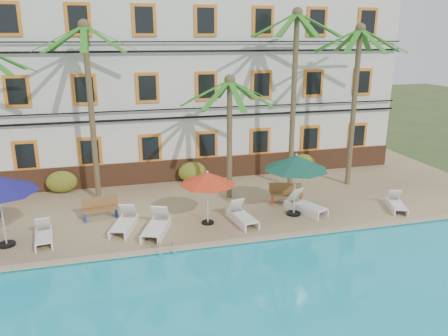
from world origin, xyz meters
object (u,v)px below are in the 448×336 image
object	(u,v)px
umbrella_red	(207,179)
lounger_a	(43,235)
pool_ladder	(167,252)
palm_d	(295,77)
umbrella_green	(296,163)
lounger_c	(156,226)
palm_c	(230,118)
palm_e	(356,84)
lounger_d	(242,216)
lounger_b	(124,223)
bench_left	(100,208)
lounger_e	(305,205)
bench_right	(286,193)
lounger_f	(396,204)
palm_b	(89,88)

from	to	relation	value
umbrella_red	lounger_a	world-z (taller)	umbrella_red
pool_ladder	palm_d	bearing A→B (deg)	38.27
umbrella_green	lounger_c	bearing A→B (deg)	-176.08
palm_c	umbrella_green	bearing A→B (deg)	-52.12
lounger_a	lounger_c	distance (m)	4.22
palm_e	lounger_d	xyz separation A→B (m)	(-6.85, -3.40, -4.90)
palm_e	umbrella_red	size ratio (longest dim) A/B	3.52
palm_d	lounger_d	xyz separation A→B (m)	(-3.74, -3.80, -5.30)
lounger_b	lounger_c	xyz separation A→B (m)	(1.21, -0.69, 0.02)
bench_left	lounger_a	bearing A→B (deg)	-138.90
palm_c	lounger_c	size ratio (longest dim) A/B	2.69
lounger_c	lounger_e	size ratio (longest dim) A/B	1.03
palm_c	bench_right	world-z (taller)	palm_c
palm_e	lounger_c	bearing A→B (deg)	-161.07
bench_right	pool_ladder	size ratio (longest dim) A/B	2.11
lounger_d	pool_ladder	xyz separation A→B (m)	(-3.38, -1.82, -0.29)
palm_c	lounger_a	distance (m)	9.25
lounger_b	lounger_f	distance (m)	11.91
lounger_a	lounger_b	size ratio (longest dim) A/B	0.87
umbrella_green	bench_left	size ratio (longest dim) A/B	1.77
lounger_b	lounger_d	world-z (taller)	lounger_b
umbrella_red	lounger_b	bearing A→B (deg)	175.63
umbrella_green	lounger_f	xyz separation A→B (m)	(4.68, -0.62, -2.09)
palm_c	lounger_a	world-z (taller)	palm_c
lounger_b	lounger_f	xyz separation A→B (m)	(11.88, -0.89, -0.04)
palm_e	pool_ladder	world-z (taller)	palm_e
palm_d	pool_ladder	world-z (taller)	palm_d
lounger_b	lounger_c	world-z (taller)	lounger_c
lounger_a	lounger_f	world-z (taller)	lounger_a
palm_c	lounger_e	size ratio (longest dim) A/B	2.78
lounger_d	pool_ladder	distance (m)	3.85
lounger_e	lounger_b	bearing A→B (deg)	179.37
lounger_b	lounger_a	bearing A→B (deg)	-173.51
lounger_d	lounger_e	xyz separation A→B (m)	(3.05, 0.43, 0.02)
palm_c	lounger_e	distance (m)	5.20
palm_c	lounger_b	xyz separation A→B (m)	(-5.04, -2.49, -3.58)
palm_e	palm_b	bearing A→B (deg)	175.73
lounger_e	pool_ladder	xyz separation A→B (m)	(-6.43, -2.25, -0.30)
palm_b	pool_ladder	xyz separation A→B (m)	(2.43, -6.16, -5.25)
umbrella_green	palm_c	bearing A→B (deg)	127.88
palm_b	bench_left	distance (m)	5.34
palm_e	lounger_f	world-z (taller)	palm_e
lounger_f	pool_ladder	size ratio (longest dim) A/B	2.38
palm_c	lounger_c	distance (m)	6.12
palm_c	lounger_f	bearing A→B (deg)	-26.33
umbrella_green	lounger_e	size ratio (longest dim) A/B	1.31
lounger_b	pool_ladder	bearing A→B (deg)	-59.35
lounger_a	bench_left	world-z (taller)	bench_left
lounger_c	lounger_d	world-z (taller)	lounger_c
palm_c	umbrella_green	distance (m)	3.82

